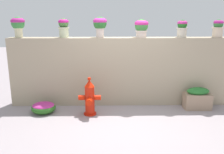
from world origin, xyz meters
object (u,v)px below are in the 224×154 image
at_px(flower_bush_left, 43,107).
at_px(potted_plant_1, 64,26).
at_px(planter_box, 197,99).
at_px(potted_plant_0, 18,24).
at_px(fire_hydrant, 90,98).
at_px(potted_plant_4, 182,27).
at_px(potted_plant_2, 100,24).
at_px(potted_plant_5, 218,27).
at_px(potted_plant_3, 141,27).

bearing_deg(flower_bush_left, potted_plant_1, 55.29).
distance_m(potted_plant_1, planter_box, 3.54).
relative_size(potted_plant_0, flower_bush_left, 0.87).
relative_size(fire_hydrant, flower_bush_left, 1.54).
xyz_separation_m(potted_plant_0, potted_plant_4, (3.80, 0.01, -0.08)).
xyz_separation_m(potted_plant_2, potted_plant_5, (2.75, -0.05, -0.08)).
relative_size(potted_plant_0, potted_plant_3, 1.13).
bearing_deg(fire_hydrant, potted_plant_1, 130.19).
relative_size(potted_plant_5, fire_hydrant, 0.49).
xyz_separation_m(potted_plant_3, potted_plant_4, (0.95, -0.03, -0.02)).
bearing_deg(potted_plant_1, planter_box, -7.83).
bearing_deg(potted_plant_3, fire_hydrant, -147.86).
xyz_separation_m(potted_plant_5, planter_box, (-0.48, -0.39, -1.61)).
bearing_deg(potted_plant_5, potted_plant_2, 179.01).
distance_m(potted_plant_0, potted_plant_1, 1.04).
bearing_deg(planter_box, fire_hydrant, -172.94).
bearing_deg(flower_bush_left, fire_hydrant, -6.24).
relative_size(potted_plant_1, flower_bush_left, 0.80).
xyz_separation_m(potted_plant_2, potted_plant_4, (1.92, -0.02, -0.08)).
bearing_deg(potted_plant_2, potted_plant_0, -178.82).
bearing_deg(potted_plant_3, potted_plant_1, -179.68).
distance_m(potted_plant_2, flower_bush_left, 2.30).
bearing_deg(potted_plant_2, potted_plant_3, 0.17).
height_order(fire_hydrant, flower_bush_left, fire_hydrant).
relative_size(potted_plant_3, potted_plant_5, 1.01).
height_order(fire_hydrant, planter_box, fire_hydrant).
relative_size(potted_plant_1, potted_plant_5, 1.05).
bearing_deg(potted_plant_3, potted_plant_0, -179.16).
height_order(potted_plant_1, flower_bush_left, potted_plant_1).
height_order(potted_plant_4, potted_plant_5, potted_plant_5).
relative_size(potted_plant_0, fire_hydrant, 0.57).
relative_size(potted_plant_1, potted_plant_2, 0.92).
height_order(potted_plant_5, flower_bush_left, potted_plant_5).
xyz_separation_m(potted_plant_2, potted_plant_3, (0.97, 0.00, -0.06)).
distance_m(potted_plant_4, flower_bush_left, 3.68).
distance_m(potted_plant_1, potted_plant_3, 1.81).
height_order(potted_plant_5, fire_hydrant, potted_plant_5).
bearing_deg(potted_plant_4, potted_plant_1, 179.66).
bearing_deg(potted_plant_0, potted_plant_5, -0.11).
relative_size(potted_plant_0, potted_plant_4, 1.17).
bearing_deg(potted_plant_5, potted_plant_4, 178.36).
height_order(potted_plant_1, planter_box, potted_plant_1).
relative_size(potted_plant_5, planter_box, 0.68).
bearing_deg(fire_hydrant, planter_box, 7.06).
height_order(potted_plant_2, fire_hydrant, potted_plant_2).
bearing_deg(potted_plant_4, potted_plant_0, -179.77).
height_order(potted_plant_0, potted_plant_5, potted_plant_0).
relative_size(potted_plant_0, planter_box, 0.78).
bearing_deg(potted_plant_4, fire_hydrant, -161.40).
bearing_deg(fire_hydrant, potted_plant_3, 32.14).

